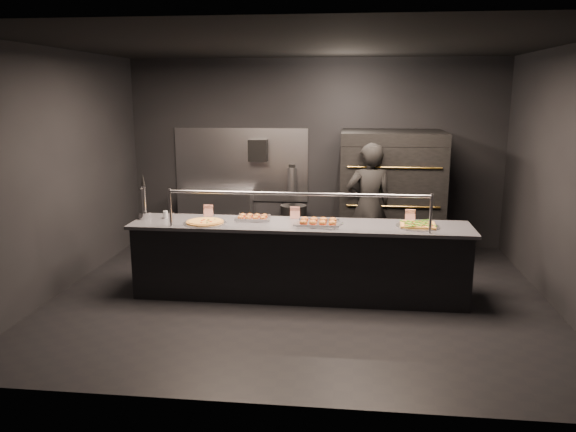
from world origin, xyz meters
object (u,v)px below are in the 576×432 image
Objects in this scene: beer_tap at (144,206)px; slider_tray_a at (253,218)px; pizza_oven at (390,194)px; towel_dispenser at (258,150)px; prep_shelf at (216,217)px; slider_tray_b at (318,222)px; service_counter at (299,260)px; worker at (369,207)px; square_pizza at (418,225)px; trash_bin at (293,227)px; round_pizza at (205,222)px; fire_extinguisher at (292,181)px.

beer_tap is 1.36m from slider_tray_a.
pizza_oven reaches higher than towel_dispenser.
slider_tray_b reaches higher than prep_shelf.
slider_tray_b is at bearing -116.54° from pizza_oven.
slider_tray_a is at bearing 4.38° from beer_tap.
service_counter is 2.28× the size of worker.
pizza_oven is at bearing 57.73° from service_counter.
slider_tray_a is at bearing 175.74° from square_pizza.
towel_dispenser is 3.37m from square_pizza.
pizza_oven is 2.88m from prep_shelf.
service_counter reaches higher than trash_bin.
service_counter reaches higher than round_pizza.
towel_dispenser is 0.59× the size of slider_tray_b.
prep_shelf is (-1.60, 2.32, -0.01)m from service_counter.
beer_tap is (-1.60, -2.35, 0.02)m from fire_extinguisher.
towel_dispenser is at bearing 97.62° from slider_tray_a.
square_pizza is 1.34m from worker.
pizza_oven is 2.51m from slider_tray_a.
slider_tray_b is 1.17m from square_pizza.
service_counter is at bearing -55.41° from prep_shelf.
service_counter reaches higher than square_pizza.
prep_shelf is 1.71× the size of trash_bin.
trash_bin is (-0.53, 2.22, -0.60)m from slider_tray_b.
towel_dispenser is at bearing 133.91° from square_pizza.
prep_shelf is at bearing -176.34° from fire_extinguisher.
towel_dispenser is 0.68× the size of round_pizza.
beer_tap is at bearing 177.59° from slider_tray_b.
service_counter is at bearing -69.37° from towel_dispenser.
square_pizza is at bearing 2.72° from round_pizza.
towel_dispenser is at bearing 160.55° from trash_bin.
service_counter is 7.27× the size of beer_tap.
service_counter is 8.12× the size of fire_extinguisher.
towel_dispenser is 0.62× the size of beer_tap.
trash_bin is (-1.70, 2.18, -0.59)m from square_pizza.
fire_extinguisher is 0.28× the size of worker.
pizza_oven reaches higher than slider_tray_b.
trash_bin is at bearing 103.38° from slider_tray_b.
beer_tap is at bearing -124.21° from fire_extinguisher.
slider_tray_a is at bearing 24.13° from worker.
prep_shelf is 2.39m from beer_tap.
slider_tray_a is 0.65× the size of trash_bin.
beer_tap is at bearing -98.75° from prep_shelf.
square_pizza is at bearing 0.06° from service_counter.
square_pizza is (1.75, -2.40, -0.12)m from fire_extinguisher.
round_pizza is at bearing -11.57° from beer_tap.
beer_tap is 1.11× the size of square_pizza.
trash_bin is at bearing 97.84° from service_counter.
slider_tray_a is at bearing -96.35° from fire_extinguisher.
slider_tray_b is (0.83, -0.20, 0.01)m from slider_tray_a.
fire_extinguisher is (-1.55, 0.50, 0.09)m from pizza_oven.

